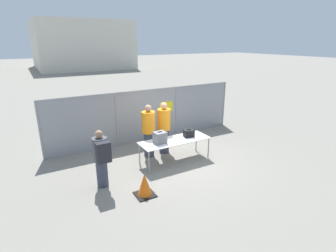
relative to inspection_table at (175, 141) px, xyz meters
name	(u,v)px	position (x,y,z in m)	size (l,w,h in m)	color
ground_plane	(176,159)	(0.11, 0.11, -0.71)	(120.00, 120.00, 0.00)	gray
fence_section	(148,114)	(0.12, 2.28, 0.37)	(7.89, 0.07, 2.05)	gray
inspection_table	(175,141)	(0.00, 0.00, 0.00)	(2.36, 0.83, 0.76)	silver
suitcase_grey	(160,138)	(-0.54, 0.02, 0.23)	(0.39, 0.35, 0.38)	slate
suitcase_black	(189,133)	(0.56, 0.04, 0.17)	(0.38, 0.30, 0.26)	black
traveler_hooded	(101,157)	(-2.54, -0.42, 0.19)	(0.40, 0.62, 1.63)	#383D4C
security_worker_near	(164,127)	(0.04, 0.82, 0.24)	(0.45, 0.45, 1.84)	#383D4C
security_worker_far	(149,130)	(-0.57, 0.80, 0.23)	(0.45, 0.45, 1.83)	#383D4C
utility_trailer	(171,111)	(2.42, 4.47, -0.31)	(4.25, 2.21, 0.67)	#4C6B47
distant_hangar	(81,45)	(4.39, 33.81, 2.50)	(12.28, 12.52, 6.43)	beige
traffic_cone	(145,185)	(-1.73, -1.36, -0.42)	(0.50, 0.50, 0.62)	black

